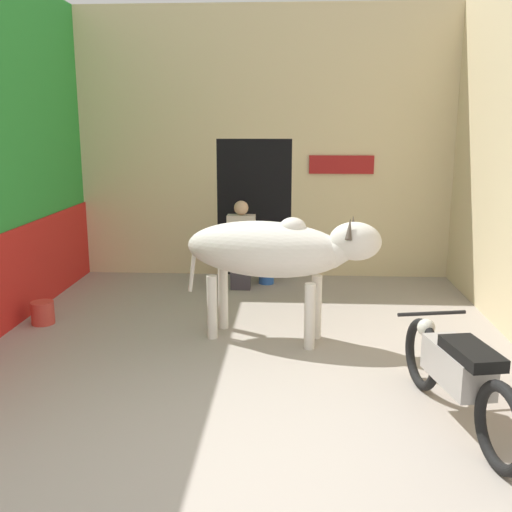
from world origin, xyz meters
name	(u,v)px	position (x,y,z in m)	size (l,w,h in m)	color
ground_plane	(227,472)	(0.00, 0.00, 0.00)	(30.00, 30.00, 0.00)	#9E9389
wall_back_with_doorway	(262,163)	(-0.04, 5.50, 1.67)	(5.45, 0.93, 3.89)	beige
cow	(275,251)	(0.24, 2.51, 0.96)	(2.10, 1.00, 1.37)	silver
motorcycle_near	(457,372)	(1.67, 0.75, 0.42)	(0.61, 1.88, 0.74)	black
shopkeeper_seated	(241,242)	(-0.29, 4.56, 0.64)	(0.39, 0.33, 1.21)	#3D3842
plastic_stool	(267,267)	(0.06, 4.77, 0.24)	(0.31, 0.31, 0.45)	#2856B2
bucket	(43,313)	(-2.43, 2.85, 0.13)	(0.26, 0.26, 0.26)	#C63D33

